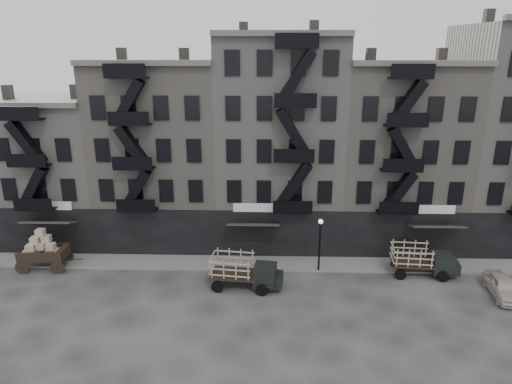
{
  "coord_description": "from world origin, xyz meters",
  "views": [
    {
      "loc": [
        -0.84,
        -28.59,
        16.49
      ],
      "look_at": [
        -1.78,
        4.0,
        5.87
      ],
      "focal_mm": 32.0,
      "sensor_mm": 36.0,
      "label": 1
    }
  ],
  "objects_px": {
    "car_east": "(503,287)",
    "wagon": "(41,247)",
    "stake_truck_east": "(423,258)",
    "pedestrian_mid": "(264,274)",
    "stake_truck_west": "(244,269)"
  },
  "relations": [
    {
      "from": "wagon",
      "to": "car_east",
      "type": "relative_size",
      "value": 0.92
    },
    {
      "from": "stake_truck_west",
      "to": "stake_truck_east",
      "type": "height_order",
      "value": "stake_truck_west"
    },
    {
      "from": "stake_truck_east",
      "to": "pedestrian_mid",
      "type": "relative_size",
      "value": 3.14
    },
    {
      "from": "wagon",
      "to": "pedestrian_mid",
      "type": "distance_m",
      "value": 17.15
    },
    {
      "from": "wagon",
      "to": "stake_truck_east",
      "type": "xyz_separation_m",
      "value": [
        28.74,
        -0.27,
        -0.4
      ]
    },
    {
      "from": "stake_truck_west",
      "to": "car_east",
      "type": "relative_size",
      "value": 1.27
    },
    {
      "from": "car_east",
      "to": "wagon",
      "type": "bearing_deg",
      "value": -179.96
    },
    {
      "from": "stake_truck_east",
      "to": "car_east",
      "type": "distance_m",
      "value": 5.48
    },
    {
      "from": "wagon",
      "to": "car_east",
      "type": "distance_m",
      "value": 33.54
    },
    {
      "from": "car_east",
      "to": "pedestrian_mid",
      "type": "height_order",
      "value": "pedestrian_mid"
    },
    {
      "from": "stake_truck_west",
      "to": "car_east",
      "type": "distance_m",
      "value": 17.79
    },
    {
      "from": "stake_truck_east",
      "to": "pedestrian_mid",
      "type": "distance_m",
      "value": 11.87
    },
    {
      "from": "wagon",
      "to": "stake_truck_west",
      "type": "height_order",
      "value": "wagon"
    },
    {
      "from": "wagon",
      "to": "car_east",
      "type": "xyz_separation_m",
      "value": [
        33.38,
        -3.11,
        -1.08
      ]
    },
    {
      "from": "car_east",
      "to": "pedestrian_mid",
      "type": "bearing_deg",
      "value": -178.65
    }
  ]
}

